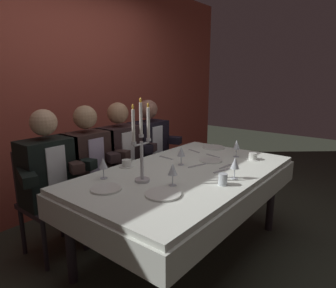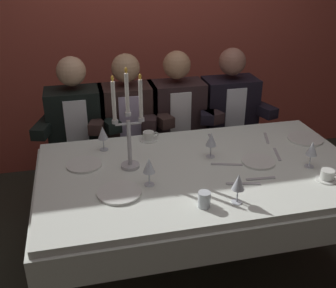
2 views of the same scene
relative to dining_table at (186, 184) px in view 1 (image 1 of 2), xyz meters
name	(u,v)px [view 1 (image 1 of 2)]	position (x,y,z in m)	size (l,w,h in m)	color
ground_plane	(185,251)	(0.00, 0.00, -0.62)	(12.00, 12.00, 0.00)	#32372B
back_wall	(65,89)	(0.00, 1.66, 0.73)	(6.00, 0.12, 2.70)	#C15141
dining_table	(186,184)	(0.00, 0.00, 0.00)	(1.94, 1.14, 0.74)	white
candelabra	(142,148)	(-0.41, 0.10, 0.37)	(0.19, 0.11, 0.61)	silver
dinner_plate_0	(211,160)	(0.36, -0.02, 0.13)	(0.20, 0.20, 0.01)	white
dinner_plate_1	(213,147)	(0.81, 0.22, 0.13)	(0.24, 0.24, 0.01)	white
dinner_plate_2	(106,189)	(-0.68, 0.18, 0.13)	(0.21, 0.21, 0.01)	white
dinner_plate_3	(163,194)	(-0.51, -0.18, 0.13)	(0.24, 0.24, 0.01)	white
wine_glass_0	(103,164)	(-0.54, 0.37, 0.23)	(0.07, 0.07, 0.16)	silver
wine_glass_1	(181,152)	(0.10, 0.12, 0.24)	(0.07, 0.07, 0.16)	silver
wine_glass_2	(235,164)	(0.07, -0.39, 0.23)	(0.07, 0.07, 0.16)	silver
wine_glass_3	(173,170)	(-0.34, -0.12, 0.24)	(0.07, 0.07, 0.16)	silver
wine_glass_4	(237,145)	(0.63, -0.13, 0.24)	(0.07, 0.07, 0.16)	silver
water_tumbler_0	(223,179)	(-0.11, -0.39, 0.16)	(0.06, 0.06, 0.08)	silver
coffee_cup_0	(127,164)	(-0.23, 0.45, 0.15)	(0.13, 0.12, 0.06)	white
coffee_cup_1	(253,157)	(0.65, -0.29, 0.15)	(0.13, 0.12, 0.06)	white
fork_0	(166,158)	(0.19, 0.36, 0.12)	(0.17, 0.02, 0.01)	#B7B7BC
knife_1	(222,171)	(0.17, -0.23, 0.12)	(0.19, 0.02, 0.01)	#B7B7BC
fork_2	(194,151)	(0.56, 0.30, 0.12)	(0.17, 0.02, 0.01)	#B7B7BC
fork_3	(225,166)	(0.29, -0.20, 0.12)	(0.17, 0.02, 0.01)	#B7B7BC
spoon_4	(213,156)	(0.52, 0.05, 0.12)	(0.17, 0.02, 0.01)	#B7B7BC
knife_5	(197,166)	(0.16, 0.00, 0.12)	(0.19, 0.02, 0.01)	#B7B7BC
seated_diner_0	(48,171)	(-0.70, 0.89, 0.11)	(0.63, 0.48, 1.24)	#292329
seated_diner_1	(87,160)	(-0.32, 0.89, 0.11)	(0.63, 0.48, 1.24)	#292329
seated_diner_2	(119,152)	(0.07, 0.89, 0.11)	(0.63, 0.48, 1.24)	#292329
seated_diner_3	(148,145)	(0.51, 0.89, 0.11)	(0.63, 0.48, 1.24)	#292329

